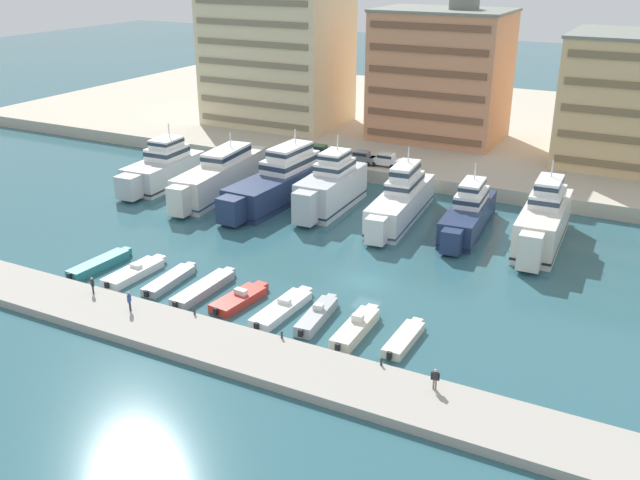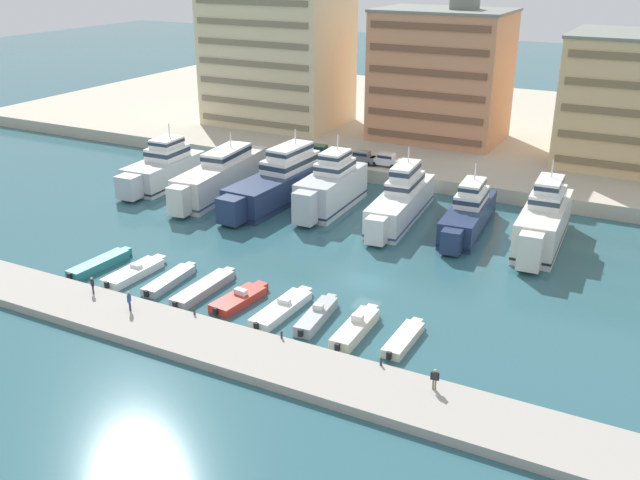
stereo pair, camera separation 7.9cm
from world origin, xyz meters
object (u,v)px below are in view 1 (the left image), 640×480
Objects in this scene: motorboat_white_center_right at (282,308)px; car_green_left at (318,151)px; yacht_silver_far_left at (163,169)px; pedestrian_far_side at (435,377)px; yacht_navy_mid_left at (284,181)px; car_grey_mid_left at (337,153)px; yacht_ivory_mid_right at (543,221)px; motorboat_teal_far_left at (100,264)px; car_blue_far_left at (296,147)px; pedestrian_near_edge at (129,299)px; car_white_center at (385,159)px; yacht_navy_center_right at (468,214)px; motorboat_grey_mid_left at (170,280)px; yacht_silver_center_left at (330,188)px; motorboat_cream_right at (356,328)px; yacht_white_center at (401,200)px; motorboat_white_left at (135,272)px; motorboat_cream_far_right at (404,339)px; motorboat_red_center at (240,299)px; motorboat_grey_mid_right at (317,316)px; pedestrian_mid_deck at (92,284)px; yacht_ivory_left at (221,176)px; motorboat_grey_center_left at (204,288)px; car_grey_center_left at (361,157)px.

motorboat_white_center_right is 43.32m from car_green_left.
yacht_silver_far_left is 9.66× the size of pedestrian_far_side.
car_grey_mid_left is at bearing 86.45° from yacht_navy_mid_left.
motorboat_teal_far_left is at bearing -144.70° from yacht_ivory_mid_right.
pedestrian_near_edge is at bearing -77.66° from car_blue_far_left.
motorboat_teal_far_left is (11.54, -24.07, -1.82)m from yacht_silver_far_left.
car_white_center is (-7.17, 39.87, 2.41)m from motorboat_white_center_right.
yacht_navy_center_right is at bearing 72.18° from motorboat_white_center_right.
motorboat_grey_mid_left is 1.78× the size of car_green_left.
yacht_silver_center_left is 30.52m from motorboat_cream_right.
pedestrian_near_edge is (9.81, -6.57, 1.35)m from motorboat_teal_far_left.
yacht_white_center is 19.94m from car_grey_mid_left.
motorboat_white_left is 27.63m from motorboat_cream_far_right.
yacht_silver_far_left is 2.29× the size of motorboat_red_center.
motorboat_grey_mid_right is (-13.23, -25.99, -2.16)m from yacht_ivory_mid_right.
yacht_navy_center_right is at bearing 177.75° from yacht_ivory_mid_right.
car_white_center is 2.56× the size of pedestrian_far_side.
yacht_navy_center_right is 2.10× the size of motorboat_teal_far_left.
yacht_navy_mid_left is at bearing 88.61° from pedestrian_mid_deck.
car_green_left is at bearing 121.54° from motorboat_cream_right.
pedestrian_mid_deck is at bearing -88.28° from car_green_left.
yacht_ivory_left is at bearing 142.02° from pedestrian_far_side.
motorboat_red_center is 1.65× the size of car_white_center.
yacht_white_center is 1.10× the size of yacht_ivory_mid_right.
yacht_silver_far_left reaches higher than motorboat_grey_center_left.
yacht_navy_mid_left is 37.37m from motorboat_cream_far_right.
motorboat_grey_mid_left is 0.98× the size of motorboat_cream_right.
motorboat_white_left is 19.75m from motorboat_grey_mid_right.
yacht_silver_center_left is at bearing 64.77° from motorboat_teal_far_left.
yacht_ivory_left is at bearing -175.71° from yacht_silver_center_left.
yacht_ivory_left is 3.15× the size of motorboat_red_center.
yacht_silver_center_left is at bearing -48.41° from car_blue_far_left.
car_white_center is at bearing 32.88° from yacht_silver_far_left.
yacht_silver_far_left is at bearing 146.36° from motorboat_grey_mid_right.
car_grey_mid_left is at bearing 138.20° from yacht_white_center.
pedestrian_mid_deck is (5.15, -46.08, -1.12)m from car_blue_far_left.
car_grey_center_left is at bearing 36.26° from yacht_silver_far_left.
motorboat_white_left is 1.07× the size of motorboat_grey_mid_right.
motorboat_cream_right is 1.82× the size of car_green_left.
yacht_navy_center_right is 2.16× the size of motorboat_cream_right.
motorboat_cream_far_right is (26.47, -26.31, -2.03)m from yacht_navy_mid_left.
yacht_white_center is at bearing 104.17° from motorboat_cream_right.
car_blue_far_left is 1.01× the size of car_white_center.
yacht_silver_far_left is at bearing -175.42° from yacht_white_center.
pedestrian_near_edge is (-11.32, -33.27, -0.48)m from yacht_white_center.
yacht_ivory_left reaches higher than motorboat_teal_far_left.
yacht_navy_center_right is at bearing -34.57° from car_grey_center_left.
yacht_silver_center_left is 16.56m from car_green_left.
car_blue_far_left reaches higher than motorboat_white_center_right.
motorboat_cream_right is 42.88m from car_white_center.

